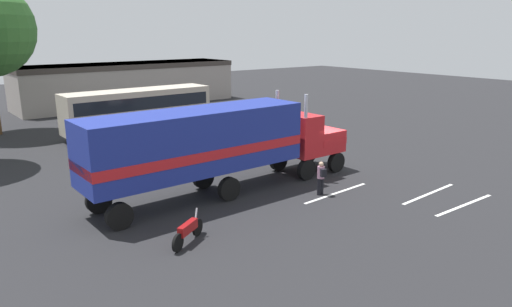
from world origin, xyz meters
TOP-DOWN VIEW (x-y plane):
  - ground_plane at (0.00, 0.00)m, footprint 120.00×120.00m
  - lane_stripe_near at (-2.33, -3.50)m, footprint 4.40×0.44m
  - lane_stripe_mid at (1.15, -6.25)m, footprint 4.40×0.42m
  - lane_stripe_far at (1.10, -8.08)m, footprint 4.40×0.19m
  - semi_truck at (-6.88, -0.07)m, footprint 14.24×3.29m
  - person_bystander at (-3.09, -3.19)m, footprint 0.34×0.47m
  - parked_bus at (-4.42, 14.69)m, footprint 11.09×2.99m
  - motorcycle at (-10.68, -4.02)m, footprint 1.85×1.19m
  - building_backdrop at (0.98, 29.85)m, footprint 22.86×6.72m

SIDE VIEW (x-z plane):
  - ground_plane at x=0.00m, z-range 0.00..0.00m
  - lane_stripe_near at x=-2.33m, z-range 0.00..0.01m
  - lane_stripe_mid at x=1.15m, z-range 0.00..0.01m
  - lane_stripe_far at x=1.10m, z-range 0.00..0.01m
  - motorcycle at x=-10.68m, z-range -0.08..1.04m
  - person_bystander at x=-3.09m, z-range 0.08..1.71m
  - parked_bus at x=-4.42m, z-range 0.37..3.77m
  - building_backdrop at x=0.98m, z-range 0.20..4.56m
  - semi_truck at x=-6.88m, z-range 0.27..4.77m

